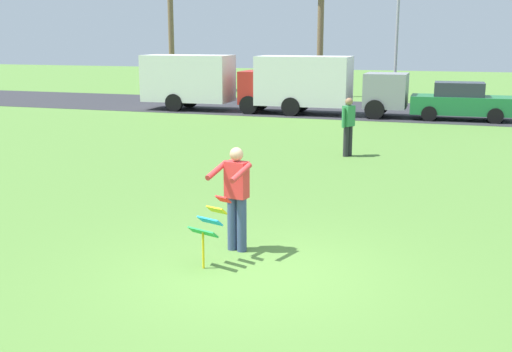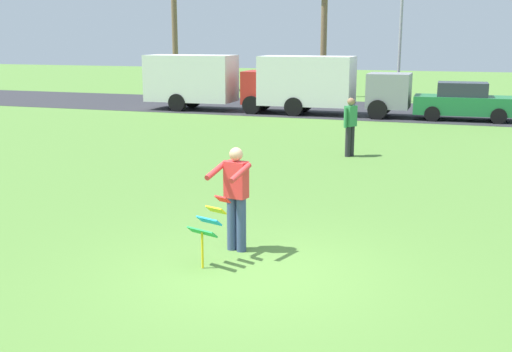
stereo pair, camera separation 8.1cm
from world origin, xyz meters
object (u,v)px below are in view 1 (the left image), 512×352
Objects in this scene: parked_truck_red_cab at (204,81)px; person_walker_near at (348,125)px; person_kite_flyer at (236,195)px; parked_car_green at (461,102)px; streetlight_pole at (398,27)px; kite_held at (210,223)px; parked_truck_grey_van at (322,84)px.

person_walker_near is at bearing -48.27° from parked_truck_red_cab.
person_kite_flyer is 0.41× the size of parked_car_green.
streetlight_pole is (8.24, 7.25, 2.59)m from parked_truck_red_cab.
kite_held is 0.16× the size of parked_truck_red_cab.
streetlight_pole reaches higher than person_walker_near.
streetlight_pole is at bearing 90.45° from person_kite_flyer.
person_walker_near is at bearing 88.44° from person_kite_flyer.
streetlight_pole reaches higher than parked_truck_red_cab.
kite_held is 19.65m from parked_truck_grey_van.
parked_truck_red_cab is 11.27m from streetlight_pole.
person_walker_near is (2.95, -9.74, -0.48)m from parked_truck_grey_van.
parked_car_green is at bearing -63.96° from streetlight_pole.
person_kite_flyer is at bearing -89.55° from streetlight_pole.
parked_car_green is 2.45× the size of person_walker_near.
kite_held is at bearing -100.15° from parked_car_green.
parked_truck_red_cab is at bearing -138.65° from streetlight_pole.
person_kite_flyer is 19.00m from parked_car_green.
kite_held is 0.61× the size of person_walker_near.
streetlight_pole reaches higher than kite_held.
parked_truck_red_cab is at bearing 114.29° from person_kite_flyer.
kite_held is at bearing -89.87° from streetlight_pole.
parked_car_green is at bearing 79.85° from kite_held.
streetlight_pole is (2.50, 7.25, 2.59)m from parked_truck_grey_van.
parked_truck_grey_van is 0.96× the size of streetlight_pole.
streetlight_pole is at bearing 41.35° from parked_truck_red_cab.
person_kite_flyer is 1.65× the size of kite_held.
kite_held is at bearing -92.29° from person_walker_near.
parked_truck_red_cab is at bearing 179.99° from parked_car_green.
parked_truck_grey_van is at bearing 179.99° from parked_car_green.
parked_car_green is at bearing 72.37° from person_walker_near.
kite_held is at bearing -82.51° from parked_truck_grey_van.
parked_truck_grey_van is at bearing 106.85° from person_walker_near.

